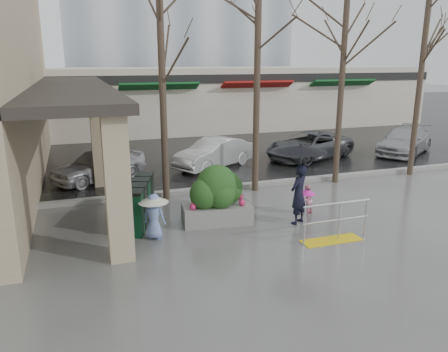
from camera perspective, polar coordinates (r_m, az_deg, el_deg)
ground at (r=12.04m, az=5.48°, el=-7.05°), size 120.00×120.00×0.00m
street_asphalt at (r=32.79m, az=-10.65°, el=6.83°), size 120.00×36.00×0.01m
curb at (r=15.54m, az=-0.59°, el=-1.58°), size 120.00×0.30×0.15m
canopy_slab at (r=18.16m, az=-19.70°, el=11.35°), size 2.80×18.00×0.25m
pillar_front at (r=10.05m, az=-13.72°, el=-1.35°), size 0.55×0.55×3.50m
pillar_back at (r=16.39m, az=-15.99°, el=4.73°), size 0.55×0.55×3.50m
storefront_row at (r=29.00m, az=-5.64°, el=9.98°), size 34.00×6.74×4.00m
handrail at (r=11.56m, az=14.20°, el=-6.43°), size 1.90×0.50×1.03m
tree_west at (r=14.01m, az=-8.25°, el=17.21°), size 3.20×3.20×6.80m
tree_midwest at (r=14.97m, az=4.44°, el=17.73°), size 3.20×3.20×7.00m
tree_mideast at (r=16.53m, az=15.39°, el=15.70°), size 3.20×3.20×6.50m
tree_east at (r=18.72m, az=24.79°, el=16.36°), size 3.20×3.20×7.20m
woman at (r=12.22m, az=9.83°, el=0.41°), size 1.46×1.46×2.31m
child_pink at (r=13.26m, az=10.77°, el=-2.78°), size 0.54×0.50×0.90m
child_blue at (r=11.36m, az=-9.16°, el=-4.58°), size 0.78×0.78×1.21m
planter at (r=12.29m, az=-0.94°, el=-2.53°), size 2.04×1.21×1.69m
news_boxes at (r=12.47m, az=-10.92°, el=-3.45°), size 1.18×2.25×1.23m
car_a at (r=17.35m, az=-16.02°, el=1.49°), size 3.95×3.14×1.26m
car_b at (r=18.69m, az=-1.31°, el=3.01°), size 3.99×3.02×1.26m
car_c at (r=20.75m, az=11.12°, el=3.94°), size 4.98×3.56×1.26m
car_d at (r=23.30m, az=22.55°, el=4.26°), size 4.59×3.87×1.26m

